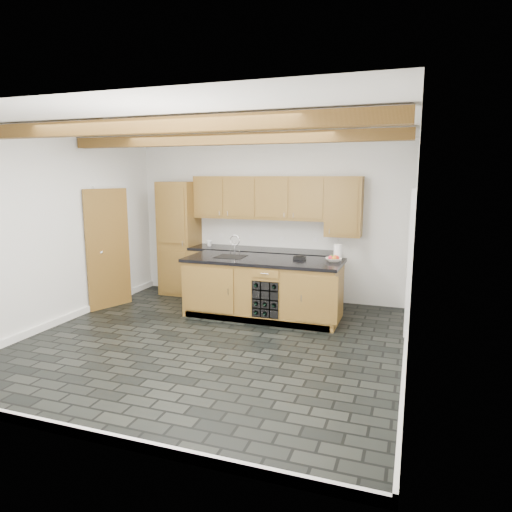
{
  "coord_description": "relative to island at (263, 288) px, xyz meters",
  "views": [
    {
      "loc": [
        2.49,
        -5.35,
        2.2
      ],
      "look_at": [
        0.35,
        0.8,
        1.06
      ],
      "focal_mm": 32.0,
      "sensor_mm": 36.0,
      "label": 1
    }
  ],
  "objects": [
    {
      "name": "ground",
      "position": [
        -0.31,
        -1.28,
        -0.46
      ],
      "size": [
        5.0,
        5.0,
        0.0
      ],
      "primitive_type": "plane",
      "color": "black",
      "rests_on": "ground"
    },
    {
      "name": "mug",
      "position": [
        -1.35,
        0.92,
        0.52
      ],
      "size": [
        0.11,
        0.11,
        0.1
      ],
      "primitive_type": "imported",
      "rotation": [
        0.0,
        0.0,
        -0.03
      ],
      "color": "white",
      "rests_on": "back_cabinetry"
    },
    {
      "name": "back_cabinetry",
      "position": [
        -0.68,
        0.95,
        0.52
      ],
      "size": [
        3.65,
        0.62,
        2.2
      ],
      "color": "olive",
      "rests_on": "ground"
    },
    {
      "name": "kitchen_scale",
      "position": [
        0.54,
        0.14,
        0.49
      ],
      "size": [
        0.21,
        0.13,
        0.06
      ],
      "rotation": [
        0.0,
        0.0,
        0.13
      ],
      "color": "black",
      "rests_on": "island"
    },
    {
      "name": "island",
      "position": [
        0.0,
        0.0,
        0.0
      ],
      "size": [
        2.48,
        0.96,
        0.93
      ],
      "color": "olive",
      "rests_on": "ground"
    },
    {
      "name": "faucet",
      "position": [
        -0.56,
        0.05,
        0.5
      ],
      "size": [
        0.45,
        0.4,
        0.34
      ],
      "color": "black",
      "rests_on": "island"
    },
    {
      "name": "room_shell",
      "position": [
        -0.39,
        -0.75,
        1.06
      ],
      "size": [
        5.01,
        5.0,
        5.0
      ],
      "color": "white",
      "rests_on": "ground"
    },
    {
      "name": "fruit_cluster",
      "position": [
        1.07,
        0.12,
        0.53
      ],
      "size": [
        0.16,
        0.17,
        0.07
      ],
      "color": "red",
      "rests_on": "fruit_bowl"
    },
    {
      "name": "paper_towel",
      "position": [
        1.11,
        0.24,
        0.59
      ],
      "size": [
        0.12,
        0.12,
        0.25
      ],
      "primitive_type": "cylinder",
      "color": "white",
      "rests_on": "island"
    },
    {
      "name": "fruit_bowl",
      "position": [
        1.07,
        0.12,
        0.5
      ],
      "size": [
        0.3,
        0.3,
        0.06
      ],
      "primitive_type": "imported",
      "rotation": [
        0.0,
        0.0,
        0.27
      ],
      "color": "white",
      "rests_on": "island"
    }
  ]
}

